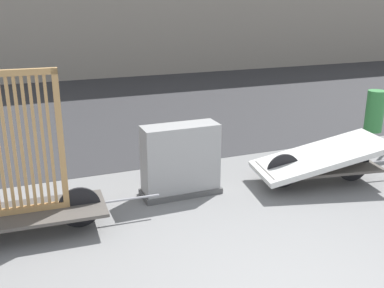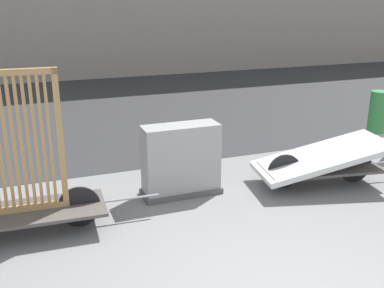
{
  "view_description": "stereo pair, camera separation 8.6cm",
  "coord_description": "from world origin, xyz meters",
  "views": [
    {
      "loc": [
        -2.09,
        -2.68,
        2.71
      ],
      "look_at": [
        0.0,
        2.53,
        0.89
      ],
      "focal_mm": 42.0,
      "sensor_mm": 36.0,
      "label": 1
    },
    {
      "loc": [
        -2.01,
        -2.71,
        2.71
      ],
      "look_at": [
        0.0,
        2.53,
        0.89
      ],
      "focal_mm": 42.0,
      "sensor_mm": 36.0,
      "label": 2
    }
  ],
  "objects": [
    {
      "name": "road_strip",
      "position": [
        0.0,
        8.73,
        0.0
      ],
      "size": [
        56.0,
        9.21,
        0.01
      ],
      "color": "#2D2D30",
      "rests_on": "ground_plane"
    },
    {
      "name": "bike_cart_with_bedframe",
      "position": [
        -2.08,
        2.53,
        0.63
      ],
      "size": [
        2.5,
        0.85,
        1.99
      ],
      "rotation": [
        0.0,
        0.0,
        -0.05
      ],
      "color": "#4C4742",
      "rests_on": "ground_plane"
    },
    {
      "name": "bike_cart_with_mattress",
      "position": [
        2.09,
        2.52,
        0.39
      ],
      "size": [
        2.61,
        1.24,
        0.7
      ],
      "rotation": [
        0.0,
        0.0,
        -0.16
      ],
      "color": "#4C4742",
      "rests_on": "ground_plane"
    },
    {
      "name": "utility_cabinet",
      "position": [
        0.0,
        2.97,
        0.48
      ],
      "size": [
        1.15,
        0.46,
        1.04
      ],
      "color": "#4C4C4C",
      "rests_on": "ground_plane"
    },
    {
      "name": "trash_bin",
      "position": [
        4.28,
        3.78,
        0.66
      ],
      "size": [
        0.34,
        0.34,
        1.06
      ],
      "color": "gray",
      "rests_on": "ground_plane"
    }
  ]
}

